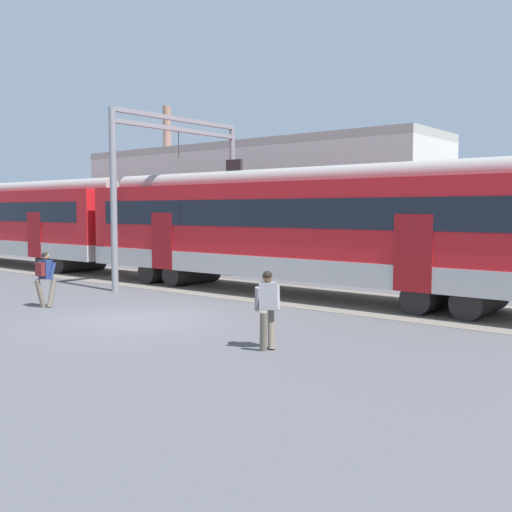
% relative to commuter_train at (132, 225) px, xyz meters
% --- Properties ---
extents(ground_plane, '(160.00, 160.00, 0.00)m').
position_rel_commuter_train_xyz_m(ground_plane, '(7.95, -6.20, -2.25)').
color(ground_plane, '#515156').
extents(track_bed, '(80.00, 4.40, 0.01)m').
position_rel_commuter_train_xyz_m(track_bed, '(-2.48, 0.00, -2.25)').
color(track_bed, slate).
rests_on(track_bed, ground).
extents(commuter_train, '(38.05, 3.07, 4.73)m').
position_rel_commuter_train_xyz_m(commuter_train, '(0.00, 0.00, 0.00)').
color(commuter_train, '#B7B2AD').
rests_on(commuter_train, ground).
extents(pedestrian_navy, '(0.54, 0.67, 1.67)m').
position_rel_commuter_train_xyz_m(pedestrian_navy, '(4.22, -6.77, -1.26)').
color(pedestrian_navy, '#6B6051').
rests_on(pedestrian_navy, ground).
extents(pedestrian_grey, '(0.46, 0.69, 1.67)m').
position_rel_commuter_train_xyz_m(pedestrian_grey, '(12.72, -6.91, -1.29)').
color(pedestrian_grey, '#6B6051').
rests_on(pedestrian_grey, ground).
extents(catenary_gantry, '(0.24, 6.64, 6.53)m').
position_rel_commuter_train_xyz_m(catenary_gantry, '(2.92, 0.00, 2.06)').
color(catenary_gantry, gray).
rests_on(catenary_gantry, ground).
extents(background_building, '(21.42, 5.00, 9.20)m').
position_rel_commuter_train_xyz_m(background_building, '(-0.85, 8.83, 0.95)').
color(background_building, beige).
rests_on(background_building, ground).
extents(street_tree_left, '(4.19, 4.19, 7.09)m').
position_rel_commuter_train_xyz_m(street_tree_left, '(-2.76, 11.74, 2.73)').
color(street_tree_left, brown).
rests_on(street_tree_left, ground).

